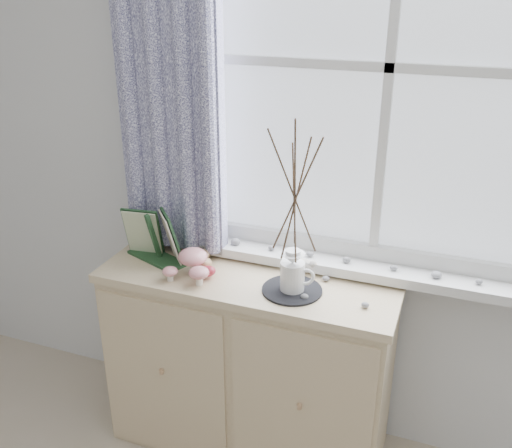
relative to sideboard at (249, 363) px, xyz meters
The scene contains 8 objects.
sideboard is the anchor object (origin of this frame).
botanical_book 0.68m from the sideboard, behind, with size 0.32×0.13×0.23m, color #1E3F22, non-canonical shape.
toadstool_cluster 0.54m from the sideboard, 156.49° to the right, with size 0.19×0.17×0.11m.
wooden_eggs 0.49m from the sideboard, behind, with size 0.14×0.17×0.07m.
songbird_figurine 0.51m from the sideboard, 28.50° to the left, with size 0.12×0.06×0.06m, color silver, non-canonical shape.
crocheted_doily 0.48m from the sideboard, 15.29° to the right, with size 0.23×0.23×0.01m, color black.
twig_pitcher 0.85m from the sideboard, 15.28° to the right, with size 0.32×0.32×0.69m.
sideboard_pebbles 0.56m from the sideboard, ahead, with size 0.25×0.19×0.02m.
Camera 1 is at (0.58, -0.11, 1.95)m, focal length 40.00 mm.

